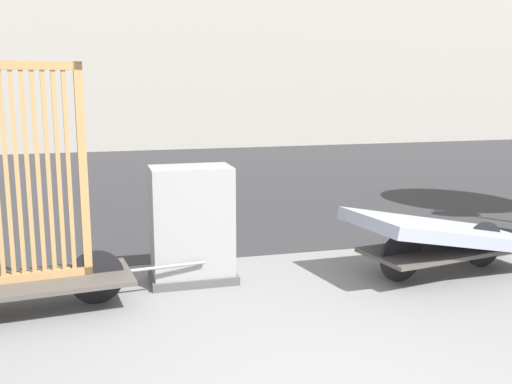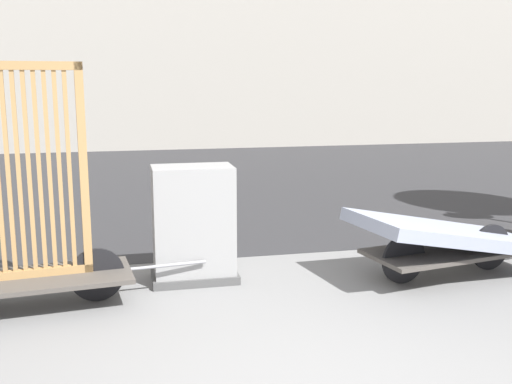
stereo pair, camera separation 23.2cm
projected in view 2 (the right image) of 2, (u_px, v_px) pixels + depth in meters
name	position (u px, v px, depth m)	size (l,w,h in m)	color
road_strip	(185.00, 180.00, 11.77)	(56.00, 10.64, 0.01)	#2D2D30
bike_cart_with_bedframe	(29.00, 230.00, 5.08)	(2.41, 0.92, 2.10)	#4C4742
bike_cart_with_mattress	(450.00, 237.00, 5.98)	(2.58, 1.30, 0.70)	#4C4742
utility_cabinet	(194.00, 228.00, 5.84)	(0.83, 0.53, 1.14)	#4C4C4C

